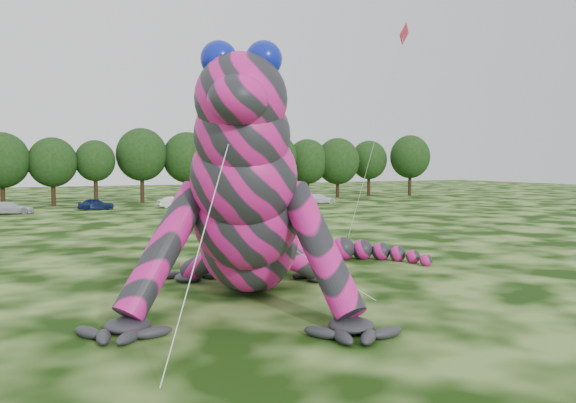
# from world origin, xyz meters

# --- Properties ---
(ground) EXTENTS (240.00, 240.00, 0.00)m
(ground) POSITION_xyz_m (0.00, 0.00, 0.00)
(ground) COLOR #16330A
(ground) RESTS_ON ground
(inflatable_gecko) EXTENTS (23.80, 25.37, 10.07)m
(inflatable_gecko) POSITION_xyz_m (2.30, 1.69, 5.03)
(inflatable_gecko) COLOR #CD1980
(inflatable_gecko) RESTS_ON ground
(flying_kite) EXTENTS (2.40, 4.98, 15.28)m
(flying_kite) POSITION_xyz_m (16.27, 10.17, 13.34)
(flying_kite) COLOR red
(flying_kite) RESTS_ON ground
(tree_7) EXTENTS (6.68, 6.01, 9.48)m
(tree_7) POSITION_xyz_m (-10.08, 56.80, 4.74)
(tree_7) COLOR black
(tree_7) RESTS_ON ground
(tree_8) EXTENTS (6.14, 5.53, 8.94)m
(tree_8) POSITION_xyz_m (-4.22, 56.99, 4.47)
(tree_8) COLOR black
(tree_8) RESTS_ON ground
(tree_9) EXTENTS (5.27, 4.74, 8.68)m
(tree_9) POSITION_xyz_m (1.06, 57.35, 4.34)
(tree_9) COLOR black
(tree_9) RESTS_ON ground
(tree_10) EXTENTS (7.09, 6.38, 10.50)m
(tree_10) POSITION_xyz_m (7.40, 58.58, 5.25)
(tree_10) COLOR black
(tree_10) RESTS_ON ground
(tree_11) EXTENTS (7.01, 6.31, 10.07)m
(tree_11) POSITION_xyz_m (13.79, 58.20, 5.03)
(tree_11) COLOR black
(tree_11) RESTS_ON ground
(tree_12) EXTENTS (5.99, 5.39, 8.97)m
(tree_12) POSITION_xyz_m (20.01, 57.74, 4.49)
(tree_12) COLOR black
(tree_12) RESTS_ON ground
(tree_13) EXTENTS (6.83, 6.15, 10.13)m
(tree_13) POSITION_xyz_m (27.13, 57.13, 5.06)
(tree_13) COLOR black
(tree_13) RESTS_ON ground
(tree_14) EXTENTS (6.82, 6.14, 9.40)m
(tree_14) POSITION_xyz_m (33.46, 58.72, 4.70)
(tree_14) COLOR black
(tree_14) RESTS_ON ground
(tree_15) EXTENTS (7.17, 6.45, 9.63)m
(tree_15) POSITION_xyz_m (38.47, 57.77, 4.82)
(tree_15) COLOR black
(tree_15) RESTS_ON ground
(tree_16) EXTENTS (6.26, 5.63, 9.37)m
(tree_16) POSITION_xyz_m (45.45, 59.37, 4.69)
(tree_16) COLOR black
(tree_16) RESTS_ON ground
(tree_17) EXTENTS (6.98, 6.28, 10.30)m
(tree_17) POSITION_xyz_m (51.95, 56.66, 5.15)
(tree_17) COLOR black
(tree_17) RESTS_ON ground
(car_3) EXTENTS (4.97, 2.46, 1.39)m
(car_3) POSITION_xyz_m (-8.96, 47.06, 0.69)
(car_3) COLOR silver
(car_3) RESTS_ON ground
(car_4) EXTENTS (4.34, 2.17, 1.42)m
(car_4) POSITION_xyz_m (0.20, 48.73, 0.71)
(car_4) COLOR #111D49
(car_4) RESTS_ON ground
(car_5) EXTENTS (4.20, 1.78, 1.35)m
(car_5) POSITION_xyz_m (9.60, 48.62, 0.67)
(car_5) COLOR silver
(car_5) RESTS_ON ground
(car_6) EXTENTS (5.11, 2.91, 1.34)m
(car_6) POSITION_xyz_m (19.86, 46.55, 0.67)
(car_6) COLOR #292A2C
(car_6) RESTS_ON ground
(car_7) EXTENTS (4.81, 2.03, 1.39)m
(car_7) POSITION_xyz_m (29.19, 46.66, 0.69)
(car_7) COLOR white
(car_7) RESTS_ON ground
(spectator_3) EXTENTS (0.98, 0.95, 1.65)m
(spectator_3) POSITION_xyz_m (13.34, 32.68, 0.82)
(spectator_3) COLOR gray
(spectator_3) RESTS_ON ground
(spectator_2) EXTENTS (1.24, 0.76, 1.87)m
(spectator_2) POSITION_xyz_m (8.42, 30.25, 0.94)
(spectator_2) COLOR gray
(spectator_2) RESTS_ON ground
(spectator_5) EXTENTS (1.31, 1.65, 1.75)m
(spectator_5) POSITION_xyz_m (7.68, 16.70, 0.87)
(spectator_5) COLOR gray
(spectator_5) RESTS_ON ground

